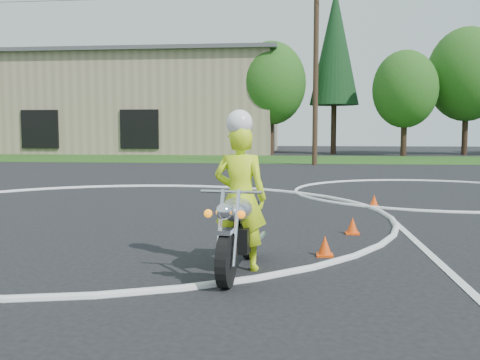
# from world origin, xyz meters

# --- Properties ---
(ground) EXTENTS (120.00, 120.00, 0.00)m
(ground) POSITION_xyz_m (0.00, 0.00, 0.00)
(ground) COLOR black
(ground) RESTS_ON ground
(grass_strip) EXTENTS (120.00, 10.00, 0.02)m
(grass_strip) POSITION_xyz_m (0.00, 27.00, 0.01)
(grass_strip) COLOR #1E4714
(grass_strip) RESTS_ON ground
(course_markings) EXTENTS (19.05, 19.05, 0.12)m
(course_markings) POSITION_xyz_m (2.17, 4.35, 0.01)
(course_markings) COLOR silver
(course_markings) RESTS_ON ground
(primary_motorcycle) EXTENTS (0.75, 2.14, 1.13)m
(primary_motorcycle) POSITION_xyz_m (3.30, -1.46, 0.55)
(primary_motorcycle) COLOR black
(primary_motorcycle) RESTS_ON ground
(rider_primary_grp) EXTENTS (0.73, 0.52, 2.09)m
(rider_primary_grp) POSITION_xyz_m (3.30, -1.32, 1.01)
(rider_primary_grp) COLOR #D8FF1A
(rider_primary_grp) RESTS_ON ground
(traffic_cones) EXTENTS (19.26, 14.14, 0.30)m
(traffic_cones) POSITION_xyz_m (5.32, 2.79, 0.14)
(traffic_cones) COLOR #F6480C
(traffic_cones) RESTS_ON ground
(warehouse) EXTENTS (41.00, 17.00, 8.30)m
(warehouse) POSITION_xyz_m (-18.00, 39.99, 4.16)
(warehouse) COLOR tan
(warehouse) RESTS_ON ground
(treeline) EXTENTS (38.20, 8.10, 14.52)m
(treeline) POSITION_xyz_m (14.78, 34.61, 6.62)
(treeline) COLOR #382619
(treeline) RESTS_ON ground
(utility_poles) EXTENTS (41.60, 1.12, 10.00)m
(utility_poles) POSITION_xyz_m (5.00, 21.00, 5.20)
(utility_poles) COLOR #473321
(utility_poles) RESTS_ON ground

